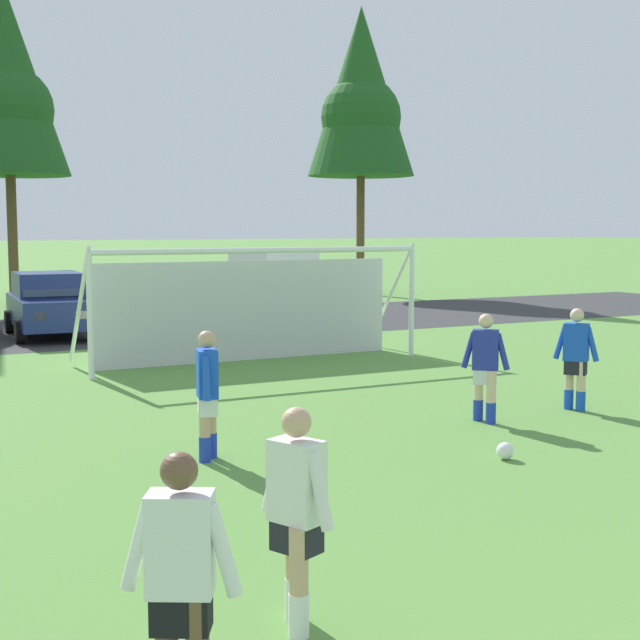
{
  "coord_description": "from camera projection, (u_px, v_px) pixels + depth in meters",
  "views": [
    {
      "loc": [
        -5.0,
        -1.47,
        2.91
      ],
      "look_at": [
        1.61,
        11.15,
        1.45
      ],
      "focal_mm": 50.53,
      "sensor_mm": 36.0,
      "label": 1
    }
  ],
  "objects": [
    {
      "name": "tree_center_back",
      "position": [
        7.0,
        88.0,
        32.65
      ],
      "size": [
        4.35,
        4.35,
        11.59
      ],
      "color": "brown",
      "rests_on": "ground"
    },
    {
      "name": "ground_plane",
      "position": [
        152.0,
        381.0,
        17.12
      ],
      "size": [
        400.0,
        400.0,
        0.0
      ],
      "primitive_type": "plane",
      "color": "#598C3D"
    },
    {
      "name": "player_winger_right",
      "position": [
        576.0,
        359.0,
        14.35
      ],
      "size": [
        0.46,
        0.68,
        1.64
      ],
      "color": "beige",
      "rests_on": "ground"
    },
    {
      "name": "parking_lot_strip",
      "position": [
        53.0,
        332.0,
        25.31
      ],
      "size": [
        52.0,
        8.4,
        0.01
      ],
      "primitive_type": "cube",
      "color": "#333335",
      "rests_on": "ground"
    },
    {
      "name": "tree_mid_right",
      "position": [
        361.0,
        98.0,
        38.94
      ],
      "size": [
        4.65,
        4.65,
        12.39
      ],
      "color": "brown",
      "rests_on": "ground"
    },
    {
      "name": "player_defender_far",
      "position": [
        207.0,
        395.0,
        11.25
      ],
      "size": [
        0.34,
        0.71,
        1.64
      ],
      "color": "tan",
      "rests_on": "ground"
    },
    {
      "name": "parked_car_slot_center_left",
      "position": [
        154.0,
        298.0,
        26.28
      ],
      "size": [
        2.28,
        4.32,
        1.72
      ],
      "color": "#194C2D",
      "rests_on": "ground"
    },
    {
      "name": "soccer_ball",
      "position": [
        505.0,
        451.0,
        11.34
      ],
      "size": [
        0.22,
        0.22,
        0.22
      ],
      "color": "white",
      "rests_on": "ground"
    },
    {
      "name": "parked_car_slot_left",
      "position": [
        49.0,
        304.0,
        24.1
      ],
      "size": [
        2.22,
        4.29,
        1.72
      ],
      "color": "navy",
      "rests_on": "ground"
    },
    {
      "name": "soccer_goal",
      "position": [
        250.0,
        303.0,
        19.57
      ],
      "size": [
        7.44,
        1.98,
        2.57
      ],
      "color": "white",
      "rests_on": "ground"
    },
    {
      "name": "player_striker_near",
      "position": [
        297.0,
        518.0,
        6.49
      ],
      "size": [
        0.37,
        0.74,
        1.64
      ],
      "color": "tan",
      "rests_on": "ground"
    },
    {
      "name": "player_midfield_center",
      "position": [
        485.0,
        368.0,
        13.45
      ],
      "size": [
        0.55,
        0.61,
        1.64
      ],
      "color": "beige",
      "rests_on": "ground"
    },
    {
      "name": "player_winger_left",
      "position": [
        181.0,
        590.0,
        5.21
      ],
      "size": [
        0.64,
        0.5,
        1.64
      ],
      "color": "brown",
      "rests_on": "ground"
    },
    {
      "name": "parked_car_slot_center",
      "position": [
        275.0,
        286.0,
        28.09
      ],
      "size": [
        2.15,
        4.61,
        2.16
      ],
      "color": "silver",
      "rests_on": "ground"
    }
  ]
}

